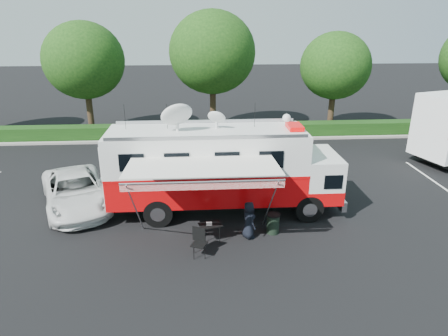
{
  "coord_description": "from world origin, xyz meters",
  "views": [
    {
      "loc": [
        -1.11,
        -16.31,
        8.28
      ],
      "look_at": [
        0.0,
        0.5,
        1.9
      ],
      "focal_mm": 32.0,
      "sensor_mm": 36.0,
      "label": 1
    }
  ],
  "objects_px": {
    "trash_bin": "(273,223)",
    "white_suv": "(78,207)",
    "command_truck": "(223,168)",
    "folding_table": "(210,225)"
  },
  "relations": [
    {
      "from": "white_suv",
      "to": "folding_table",
      "type": "relative_size",
      "value": 5.77
    },
    {
      "from": "folding_table",
      "to": "trash_bin",
      "type": "distance_m",
      "value": 2.62
    },
    {
      "from": "command_truck",
      "to": "trash_bin",
      "type": "height_order",
      "value": "command_truck"
    },
    {
      "from": "trash_bin",
      "to": "white_suv",
      "type": "bearing_deg",
      "value": 161.16
    },
    {
      "from": "command_truck",
      "to": "folding_table",
      "type": "distance_m",
      "value": 2.98
    },
    {
      "from": "folding_table",
      "to": "command_truck",
      "type": "bearing_deg",
      "value": 75.77
    },
    {
      "from": "command_truck",
      "to": "trash_bin",
      "type": "distance_m",
      "value": 3.29
    },
    {
      "from": "white_suv",
      "to": "trash_bin",
      "type": "relative_size",
      "value": 6.88
    },
    {
      "from": "command_truck",
      "to": "white_suv",
      "type": "relative_size",
      "value": 1.78
    },
    {
      "from": "command_truck",
      "to": "folding_table",
      "type": "relative_size",
      "value": 10.27
    }
  ]
}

